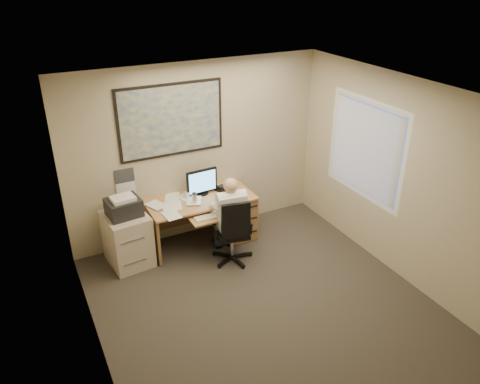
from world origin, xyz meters
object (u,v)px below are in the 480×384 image
office_chair (234,243)px  desk (220,211)px  filing_cabinet (127,235)px  person (231,220)px

office_chair → desk: bearing=91.5°
desk → office_chair: bearing=-99.2°
desk → filing_cabinet: bearing=-178.1°
desk → filing_cabinet: desk is taller
filing_cabinet → person: person is taller
desk → filing_cabinet: size_ratio=1.50×
filing_cabinet → person: (1.35, -0.58, 0.18)m
filing_cabinet → office_chair: bearing=-32.0°
person → office_chair: bearing=-76.6°
office_chair → person: person is taller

